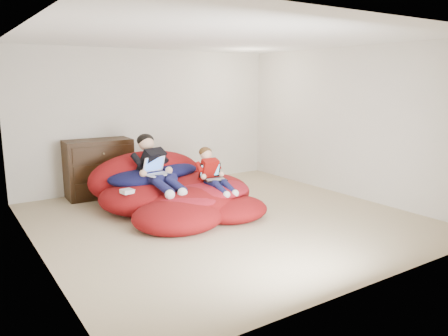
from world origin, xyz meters
TOP-DOWN VIEW (x-y plane):
  - room_shell at (0.00, 0.00)m, footprint 5.10×5.10m
  - dresser at (-1.10, 2.21)m, footprint 1.10×0.62m
  - beanbag_pile at (-0.36, 0.82)m, footprint 2.40×2.43m
  - cream_pillow at (-0.85, 1.55)m, footprint 0.45×0.29m
  - older_boy at (-0.66, 0.93)m, footprint 0.46×1.20m
  - younger_boy at (0.05, 0.44)m, footprint 0.27×0.84m
  - laptop_white at (-0.66, 0.85)m, footprint 0.40×0.40m
  - laptop_black at (0.05, 0.42)m, footprint 0.37×0.36m
  - power_adapter at (-1.19, 0.70)m, footprint 0.18×0.18m

SIDE VIEW (x-z plane):
  - room_shell at x=0.00m, z-range -1.17..1.60m
  - beanbag_pile at x=-0.36m, z-range -0.20..0.72m
  - power_adapter at x=-1.19m, z-range 0.39..0.45m
  - dresser at x=-1.10m, z-range 0.00..0.98m
  - laptop_black at x=0.05m, z-range 0.43..0.67m
  - younger_boy at x=0.05m, z-range 0.29..0.93m
  - cream_pillow at x=-0.85m, z-range 0.48..0.76m
  - laptop_white at x=-0.66m, z-range 0.51..0.77m
  - older_boy at x=-0.66m, z-range 0.31..1.11m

